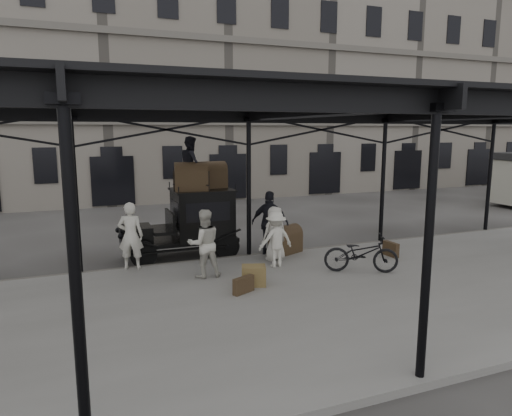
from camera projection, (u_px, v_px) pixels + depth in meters
The scene contains 18 objects.
ground at pixel (274, 277), 12.64m from camera, with size 120.00×120.00×0.00m, color #383533.
platform at pixel (308, 299), 10.80m from camera, with size 28.00×8.00×0.15m, color slate.
canopy at pixel (306, 105), 10.29m from camera, with size 22.50×9.00×4.74m.
building_frontage at pixel (157, 82), 27.99m from camera, with size 64.00×8.00×14.00m, color slate.
taxi at pixel (193, 220), 14.63m from camera, with size 3.65×1.55×2.18m.
porter_left at pixel (131, 236), 12.81m from camera, with size 0.70×0.46×1.91m, color beige.
porter_midleft at pixel (204, 243), 12.09m from camera, with size 0.89×0.70×1.84m, color beige.
porter_centre at pixel (275, 234), 13.68m from camera, with size 0.80×0.52×1.65m, color beige.
porter_official at pixel (270, 223), 14.33m from camera, with size 1.18×0.49×2.02m, color black.
porter_right at pixel (276, 239), 13.06m from camera, with size 1.04×0.60×1.61m, color silver.
bicycle at pixel (361, 253), 12.57m from camera, with size 0.70×2.02×1.06m, color black.
porter_roof at pixel (191, 163), 14.22m from camera, with size 0.81×0.63×1.68m, color black.
steamer_trunk_roof_near at pixel (191, 179), 14.14m from camera, with size 1.01×0.62×0.74m, color #3F2C1D, non-canonical shape.
steamer_trunk_roof_far at pixel (211, 177), 14.83m from camera, with size 0.98×0.60×0.72m, color #3F2C1D, non-canonical shape.
steamer_trunk_platform at pixel (286, 241), 14.61m from camera, with size 1.01×0.62×0.74m, color #3F2C1D, non-canonical shape.
wicker_hamper at pixel (254, 276), 11.54m from camera, with size 0.60×0.45×0.50m, color brown.
suitcase_upright at pixel (391, 249), 14.21m from camera, with size 0.15×0.60×0.45m, color #3F2C1D.
suitcase_flat at pixel (244, 285), 10.98m from camera, with size 0.60×0.15×0.40m, color #3F2C1D.
Camera 1 is at (-4.90, -11.12, 4.02)m, focal length 32.00 mm.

